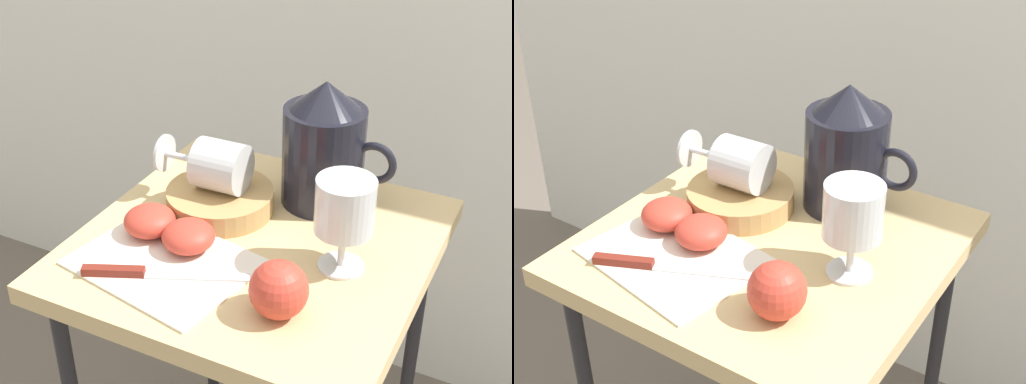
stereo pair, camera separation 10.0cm
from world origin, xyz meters
The scene contains 10 objects.
table centered at (0.00, 0.00, 0.59)m, with size 0.49×0.49×0.67m.
linen_napkin centered at (-0.09, -0.11, 0.67)m, with size 0.24×0.18×0.00m, color silver.
basket_tray centered at (-0.09, 0.05, 0.68)m, with size 0.17×0.17×0.04m, color tan.
pitcher centered at (0.04, 0.14, 0.75)m, with size 0.18×0.13×0.20m.
wine_glass_upright centered at (0.13, -0.01, 0.76)m, with size 0.08×0.08×0.14m.
wine_glass_tipped_near centered at (-0.09, 0.05, 0.74)m, with size 0.14×0.08×0.08m.
apple_half_left centered at (-0.14, -0.06, 0.69)m, with size 0.08×0.08×0.04m, color #CC3D2D.
apple_half_right centered at (-0.07, -0.07, 0.69)m, with size 0.08×0.08×0.04m, color #CC3D2D.
apple_whole centered at (0.10, -0.14, 0.70)m, with size 0.08×0.08×0.08m, color #CC3D2D.
knife centered at (-0.10, -0.15, 0.67)m, with size 0.21×0.10×0.01m.
Camera 1 is at (0.39, -0.77, 1.26)m, focal length 50.35 mm.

